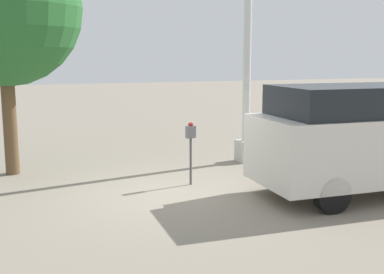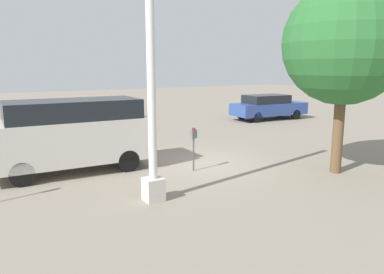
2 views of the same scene
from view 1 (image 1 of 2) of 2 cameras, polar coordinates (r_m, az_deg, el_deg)
name	(u,v)px [view 1 (image 1 of 2)]	position (r m, az deg, el deg)	size (l,w,h in m)	color
ground_plane	(166,193)	(9.74, -3.08, -6.67)	(80.00, 80.00, 0.00)	gray
parking_meter_near	(191,139)	(10.15, -0.16, -0.21)	(0.22, 0.15, 1.35)	#4C4C4C
lamp_post	(247,59)	(12.42, 6.54, 9.20)	(0.44, 0.44, 6.85)	beige
parked_van	(372,136)	(10.14, 20.59, 0.16)	(4.82, 2.03, 2.17)	beige
street_tree	(3,8)	(11.79, -21.53, 14.02)	(3.50, 3.50, 5.53)	brown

